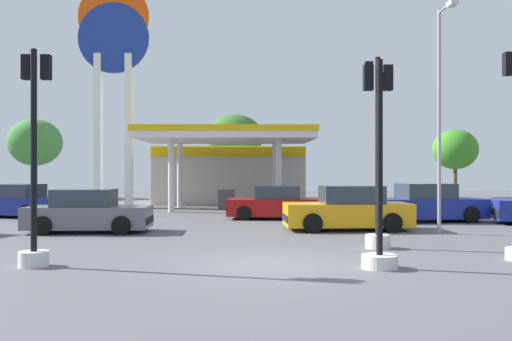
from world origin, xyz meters
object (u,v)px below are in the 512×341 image
at_px(car_0, 15,202).
at_px(car_5, 275,204).
at_px(station_pole_sign, 114,63).
at_px(traffic_signal_3, 35,185).
at_px(traffic_signal_0, 379,200).
at_px(tree_2, 455,149).
at_px(traffic_signal_2, 377,194).
at_px(corner_streetlamp, 441,100).
at_px(car_3, 88,213).
at_px(car_2, 347,210).
at_px(car_6, 428,204).
at_px(tree_0, 35,143).
at_px(tree_1, 235,137).

height_order(car_0, car_5, car_0).
height_order(station_pole_sign, traffic_signal_3, station_pole_sign).
xyz_separation_m(car_5, traffic_signal_0, (1.66, -12.35, 0.84)).
bearing_deg(tree_2, traffic_signal_2, -114.88).
bearing_deg(corner_streetlamp, car_3, 175.71).
xyz_separation_m(car_0, traffic_signal_2, (14.42, -10.39, 0.83)).
xyz_separation_m(car_2, car_3, (-9.27, -0.57, -0.05)).
height_order(car_6, traffic_signal_0, traffic_signal_0).
bearing_deg(traffic_signal_3, car_0, 114.42).
height_order(traffic_signal_2, traffic_signal_3, traffic_signal_2).
relative_size(car_2, car_6, 0.98).
bearing_deg(corner_streetlamp, traffic_signal_2, -132.89).
bearing_deg(corner_streetlamp, car_5, 131.32).
bearing_deg(car_3, station_pole_sign, 99.84).
relative_size(station_pole_sign, car_6, 2.82).
xyz_separation_m(station_pole_sign, traffic_signal_3, (2.99, -19.74, -6.69)).
relative_size(car_2, traffic_signal_0, 0.99).
bearing_deg(car_2, traffic_signal_2, -90.60).
height_order(car_5, tree_2, tree_2).
bearing_deg(traffic_signal_0, station_pole_sign, 118.15).
bearing_deg(traffic_signal_2, traffic_signal_0, -102.57).
height_order(car_0, car_2, car_2).
relative_size(traffic_signal_3, tree_0, 0.79).
xyz_separation_m(station_pole_sign, tree_2, (24.71, 11.53, -4.65)).
relative_size(tree_0, tree_2, 1.13).
relative_size(car_2, tree_2, 0.84).
height_order(car_0, tree_2, tree_2).
bearing_deg(corner_streetlamp, car_2, 153.10).
xyz_separation_m(station_pole_sign, car_0, (-2.96, -6.63, -7.82)).
distance_m(car_2, tree_0, 31.27).
height_order(traffic_signal_2, tree_1, tree_1).
xyz_separation_m(car_2, corner_streetlamp, (2.92, -1.48, 3.83)).
bearing_deg(car_2, car_0, 158.45).
relative_size(station_pole_sign, car_0, 2.87).
xyz_separation_m(car_5, tree_2, (15.60, 19.30, 3.20)).
relative_size(station_pole_sign, traffic_signal_0, 2.86).
height_order(car_3, tree_2, tree_2).
bearing_deg(traffic_signal_3, car_2, 40.92).
bearing_deg(car_6, tree_2, 66.14).
relative_size(car_6, traffic_signal_0, 1.01).
xyz_separation_m(car_3, corner_streetlamp, (12.19, -0.91, 3.88)).
bearing_deg(traffic_signal_0, car_6, 66.42).
relative_size(car_2, tree_0, 0.74).
xyz_separation_m(tree_1, corner_streetlamp, (7.51, -25.15, -0.27)).
relative_size(car_3, car_5, 0.99).
bearing_deg(car_2, station_pole_sign, 132.99).
xyz_separation_m(tree_0, corner_streetlamp, (23.29, -24.92, 0.19)).
distance_m(traffic_signal_0, tree_1, 31.86).
relative_size(traffic_signal_3, tree_2, 0.90).
xyz_separation_m(car_6, corner_streetlamp, (-1.16, -4.75, 3.84)).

